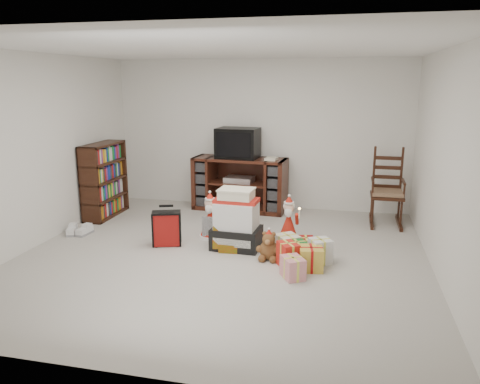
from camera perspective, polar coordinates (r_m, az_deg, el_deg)
name	(u,v)px	position (r m, az deg, el deg)	size (l,w,h in m)	color
room	(221,158)	(5.58, -2.31, 4.20)	(5.01, 5.01, 2.51)	beige
tv_stand	(240,184)	(7.89, -0.02, 1.00)	(1.59, 0.66, 0.89)	#3F1612
bookshelf	(104,181)	(7.80, -16.20, 1.25)	(0.32, 0.97, 1.18)	black
rocking_chair	(386,197)	(7.50, 17.43, -0.53)	(0.49, 0.80, 1.21)	black
gift_pile	(236,223)	(6.08, -0.43, -3.79)	(0.64, 0.48, 0.78)	black
red_suitcase	(167,228)	(6.29, -8.93, -4.41)	(0.40, 0.29, 0.54)	maroon
stocking	(222,229)	(5.98, -2.26, -4.54)	(0.28, 0.12, 0.60)	#0E740C
teddy_bear	(269,247)	(5.76, 3.54, -6.77)	(0.24, 0.21, 0.35)	brown
santa_figurine	(289,224)	(6.40, 5.94, -3.89)	(0.31, 0.30, 0.64)	#B02013
mrs_claus_figurine	(210,220)	(6.52, -3.65, -3.46)	(0.32, 0.30, 0.66)	#B02013
sneaker_pair	(78,231)	(7.09, -19.10, -4.51)	(0.36, 0.31, 0.10)	silver
gift_cluster	(302,253)	(5.73, 7.59, -7.35)	(0.71, 1.03, 0.24)	red
crt_television	(238,143)	(7.77, -0.27, 5.99)	(0.71, 0.54, 0.50)	black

